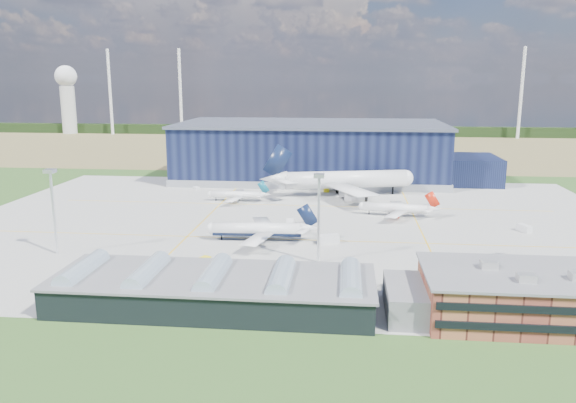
{
  "coord_description": "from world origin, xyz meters",
  "views": [
    {
      "loc": [
        16.53,
        -166.71,
        45.92
      ],
      "look_at": [
        -1.89,
        9.66,
        7.06
      ],
      "focal_mm": 35.0,
      "sensor_mm": 36.0,
      "label": 1
    }
  ],
  "objects_px": {
    "airstair": "(290,229)",
    "gse_tug_b": "(204,260)",
    "airliner_regional": "(235,191)",
    "gse_tug_c": "(326,190)",
    "airliner_red": "(395,203)",
    "gse_cart_b": "(196,188)",
    "ops_building": "(543,296)",
    "car_b": "(479,292)",
    "hangar": "(317,154)",
    "light_mast_center": "(319,204)",
    "gse_van_b": "(524,228)",
    "airliner_widebody": "(346,171)",
    "gse_tug_a": "(321,275)",
    "gse_van_a": "(329,239)",
    "light_mast_west": "(52,198)"
  },
  "relations": [
    {
      "from": "airstair",
      "to": "gse_tug_b",
      "type": "bearing_deg",
      "value": -124.64
    },
    {
      "from": "airliner_regional",
      "to": "gse_tug_c",
      "type": "relative_size",
      "value": 6.93
    },
    {
      "from": "airliner_red",
      "to": "gse_cart_b",
      "type": "distance_m",
      "value": 88.73
    },
    {
      "from": "airliner_regional",
      "to": "ops_building",
      "type": "bearing_deg",
      "value": 128.68
    },
    {
      "from": "airstair",
      "to": "car_b",
      "type": "xyz_separation_m",
      "value": [
        45.74,
        -43.86,
        -1.11
      ]
    },
    {
      "from": "hangar",
      "to": "light_mast_center",
      "type": "distance_m",
      "value": 125.07
    },
    {
      "from": "hangar",
      "to": "ops_building",
      "type": "height_order",
      "value": "hangar"
    },
    {
      "from": "gse_van_b",
      "to": "gse_tug_c",
      "type": "height_order",
      "value": "gse_van_b"
    },
    {
      "from": "gse_tug_c",
      "to": "gse_cart_b",
      "type": "bearing_deg",
      "value": -176.75
    },
    {
      "from": "airstair",
      "to": "airliner_widebody",
      "type": "bearing_deg",
      "value": 73.76
    },
    {
      "from": "light_mast_center",
      "to": "gse_van_b",
      "type": "bearing_deg",
      "value": 30.45
    },
    {
      "from": "gse_tug_a",
      "to": "car_b",
      "type": "distance_m",
      "value": 35.28
    },
    {
      "from": "hangar",
      "to": "gse_van_a",
      "type": "relative_size",
      "value": 24.71
    },
    {
      "from": "gse_tug_b",
      "to": "gse_van_b",
      "type": "bearing_deg",
      "value": 50.21
    },
    {
      "from": "ops_building",
      "to": "car_b",
      "type": "distance_m",
      "value": 15.57
    },
    {
      "from": "airliner_regional",
      "to": "light_mast_west",
      "type": "bearing_deg",
      "value": 63.53
    },
    {
      "from": "gse_van_b",
      "to": "gse_cart_b",
      "type": "height_order",
      "value": "gse_van_b"
    },
    {
      "from": "light_mast_center",
      "to": "airliner_red",
      "type": "distance_m",
      "value": 58.07
    },
    {
      "from": "gse_tug_a",
      "to": "airliner_red",
      "type": "bearing_deg",
      "value": 64.34
    },
    {
      "from": "gse_van_a",
      "to": "gse_van_b",
      "type": "relative_size",
      "value": 1.22
    },
    {
      "from": "hangar",
      "to": "gse_cart_b",
      "type": "bearing_deg",
      "value": -145.3
    },
    {
      "from": "hangar",
      "to": "airliner_widebody",
      "type": "height_order",
      "value": "hangar"
    },
    {
      "from": "gse_tug_a",
      "to": "gse_tug_b",
      "type": "xyz_separation_m",
      "value": [
        -30.38,
        8.48,
        -0.06
      ]
    },
    {
      "from": "ops_building",
      "to": "gse_tug_c",
      "type": "height_order",
      "value": "ops_building"
    },
    {
      "from": "airliner_widebody",
      "to": "gse_van_a",
      "type": "xyz_separation_m",
      "value": [
        -4.52,
        -67.69,
        -8.92
      ]
    },
    {
      "from": "ops_building",
      "to": "airliner_widebody",
      "type": "relative_size",
      "value": 0.74
    },
    {
      "from": "gse_tug_c",
      "to": "airliner_red",
      "type": "bearing_deg",
      "value": -56.25
    },
    {
      "from": "gse_tug_b",
      "to": "airliner_widebody",
      "type": "bearing_deg",
      "value": 94.81
    },
    {
      "from": "gse_cart_b",
      "to": "gse_tug_b",
      "type": "bearing_deg",
      "value": -114.54
    },
    {
      "from": "light_mast_west",
      "to": "light_mast_center",
      "type": "xyz_separation_m",
      "value": [
        70.0,
        0.0,
        0.0
      ]
    },
    {
      "from": "gse_tug_a",
      "to": "gse_van_b",
      "type": "height_order",
      "value": "gse_van_b"
    },
    {
      "from": "light_mast_west",
      "to": "gse_tug_b",
      "type": "distance_m",
      "value": 43.67
    },
    {
      "from": "light_mast_west",
      "to": "gse_cart_b",
      "type": "distance_m",
      "value": 93.04
    },
    {
      "from": "hangar",
      "to": "ops_building",
      "type": "bearing_deg",
      "value": -71.37
    },
    {
      "from": "car_b",
      "to": "ops_building",
      "type": "bearing_deg",
      "value": -145.8
    },
    {
      "from": "airliner_widebody",
      "to": "gse_tug_c",
      "type": "distance_m",
      "value": 14.15
    },
    {
      "from": "ops_building",
      "to": "airliner_widebody",
      "type": "bearing_deg",
      "value": 108.47
    },
    {
      "from": "ops_building",
      "to": "gse_tug_a",
      "type": "bearing_deg",
      "value": 156.95
    },
    {
      "from": "gse_van_b",
      "to": "gse_tug_c",
      "type": "bearing_deg",
      "value": 113.2
    },
    {
      "from": "gse_tug_a",
      "to": "gse_tug_c",
      "type": "bearing_deg",
      "value": 84.99
    },
    {
      "from": "airliner_red",
      "to": "airstair",
      "type": "bearing_deg",
      "value": 46.84
    },
    {
      "from": "airliner_regional",
      "to": "gse_cart_b",
      "type": "xyz_separation_m",
      "value": [
        -21.02,
        20.82,
        -3.38
      ]
    },
    {
      "from": "airliner_red",
      "to": "gse_tug_c",
      "type": "relative_size",
      "value": 7.82
    },
    {
      "from": "airliner_regional",
      "to": "airstair",
      "type": "height_order",
      "value": "airliner_regional"
    },
    {
      "from": "airliner_regional",
      "to": "light_mast_center",
      "type": "bearing_deg",
      "value": 116.66
    },
    {
      "from": "gse_van_a",
      "to": "gse_tug_b",
      "type": "bearing_deg",
      "value": 103.54
    },
    {
      "from": "airliner_red",
      "to": "airliner_regional",
      "type": "relative_size",
      "value": 1.13
    },
    {
      "from": "airliner_red",
      "to": "gse_tug_a",
      "type": "distance_m",
      "value": 67.27
    },
    {
      "from": "gse_van_a",
      "to": "car_b",
      "type": "xyz_separation_m",
      "value": [
        33.95,
        -35.31,
        -0.71
      ]
    },
    {
      "from": "gse_cart_b",
      "to": "airliner_widebody",
      "type": "bearing_deg",
      "value": -46.03
    }
  ]
}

